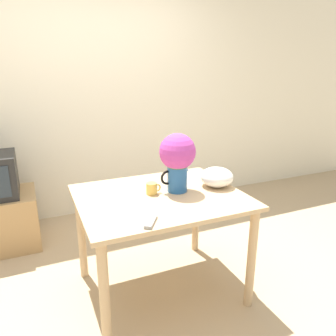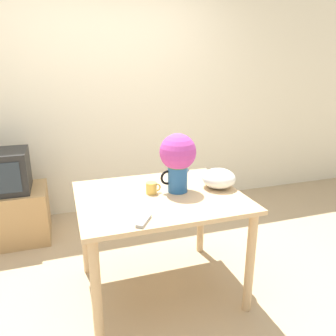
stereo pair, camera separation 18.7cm
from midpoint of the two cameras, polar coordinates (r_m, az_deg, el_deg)
ground_plane at (r=2.62m, az=-3.16°, el=-20.92°), size 12.00×12.00×0.00m
wall_back at (r=3.69m, az=-10.45°, el=12.05°), size 8.00×0.05×2.60m
table at (r=2.32m, az=0.87°, el=-7.32°), size 1.13×0.92×0.77m
flower_vase at (r=2.27m, az=4.07°, el=1.81°), size 0.26×0.26×0.42m
coffee_mug at (r=2.29m, az=-0.51°, el=-3.54°), size 0.11×0.08×0.08m
white_bowl at (r=2.44m, az=10.97°, el=-1.78°), size 0.24×0.24×0.14m
remote_control at (r=1.89m, az=-1.40°, el=-9.22°), size 0.12×0.16×0.02m
tv_stand at (r=3.47m, az=-24.69°, el=-7.58°), size 0.73×0.53×0.51m
tv_set at (r=3.32m, az=-25.65°, el=-0.60°), size 0.47×0.44×0.38m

